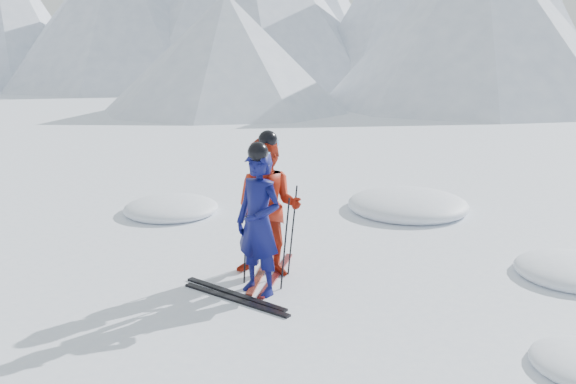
% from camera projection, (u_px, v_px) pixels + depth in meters
% --- Properties ---
extents(ground, '(160.00, 160.00, 0.00)m').
position_uv_depth(ground, '(366.00, 293.00, 8.01)').
color(ground, white).
rests_on(ground, ground).
extents(skier_blue, '(0.77, 0.58, 1.90)m').
position_uv_depth(skier_blue, '(259.00, 223.00, 7.82)').
color(skier_blue, '#0D1050').
rests_on(skier_blue, ground).
extents(skier_red, '(1.12, 0.98, 1.95)m').
position_uv_depth(skier_red, '(268.00, 208.00, 8.44)').
color(skier_red, '#AC220D').
rests_on(skier_red, ground).
extents(pole_blue_left, '(0.13, 0.09, 1.26)m').
position_uv_depth(pole_blue_left, '(245.00, 240.00, 8.16)').
color(pole_blue_left, black).
rests_on(pole_blue_left, ground).
extents(pole_blue_right, '(0.13, 0.07, 1.26)m').
position_uv_depth(pole_blue_right, '(285.00, 244.00, 7.99)').
color(pole_blue_right, black).
rests_on(pole_blue_right, ground).
extents(pole_red_left, '(0.13, 0.10, 1.30)m').
position_uv_depth(pole_red_left, '(259.00, 223.00, 8.87)').
color(pole_red_left, black).
rests_on(pole_red_left, ground).
extents(pole_red_right, '(0.13, 0.09, 1.30)m').
position_uv_depth(pole_red_right, '(292.00, 231.00, 8.51)').
color(pole_red_right, black).
rests_on(pole_red_right, ground).
extents(ski_worn_left, '(0.64, 1.64, 0.03)m').
position_uv_depth(ski_worn_left, '(262.00, 272.00, 8.73)').
color(ski_worn_left, black).
rests_on(ski_worn_left, ground).
extents(ski_worn_right, '(0.53, 1.67, 0.03)m').
position_uv_depth(ski_worn_right, '(276.00, 274.00, 8.62)').
color(ski_worn_right, black).
rests_on(ski_worn_right, ground).
extents(ski_loose_a, '(1.69, 0.39, 0.03)m').
position_uv_depth(ski_loose_a, '(235.00, 294.00, 7.95)').
color(ski_loose_a, black).
rests_on(ski_loose_a, ground).
extents(ski_loose_b, '(1.70, 0.33, 0.03)m').
position_uv_depth(ski_loose_b, '(235.00, 300.00, 7.78)').
color(ski_loose_b, black).
rests_on(ski_loose_b, ground).
extents(snow_lumps, '(8.87, 6.70, 0.52)m').
position_uv_depth(snow_lumps, '(372.00, 225.00, 11.03)').
color(snow_lumps, white).
rests_on(snow_lumps, ground).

